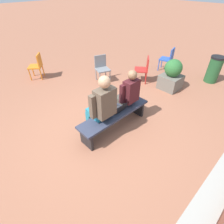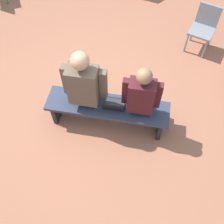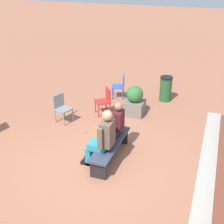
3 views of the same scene
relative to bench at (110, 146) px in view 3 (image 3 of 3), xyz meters
The scene contains 11 objects.
ground_plane 0.50m from the bench, 22.52° to the right, with size 60.00×60.00×0.00m, color #9E6047.
concrete_strip 2.28m from the bench, 90.00° to the left, with size 7.01×0.40×0.01m, color #A8A399.
bench is the anchor object (origin of this frame).
person_student 0.58m from the bench, behind, with size 0.52×0.66×1.31m.
person_adult 0.51m from the bench, 13.26° to the right, with size 0.60×0.76×1.44m.
laptop 0.17m from the bench, behind, with size 0.32×0.29×0.21m.
plastic_chair_far_right 3.83m from the bench, 165.37° to the right, with size 0.51×0.51×0.84m.
plastic_chair_by_pillar 2.53m from the bench, 156.25° to the right, with size 0.59×0.59×0.84m.
plastic_chair_far_left 2.47m from the bench, 124.41° to the right, with size 0.53×0.53×0.84m.
planter 2.58m from the bench, behind, with size 0.60×0.60×0.94m.
litter_bin 4.03m from the bench, behind, with size 0.42×0.42×0.86m.
Camera 3 is at (5.66, 2.29, 4.32)m, focal length 50.00 mm.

